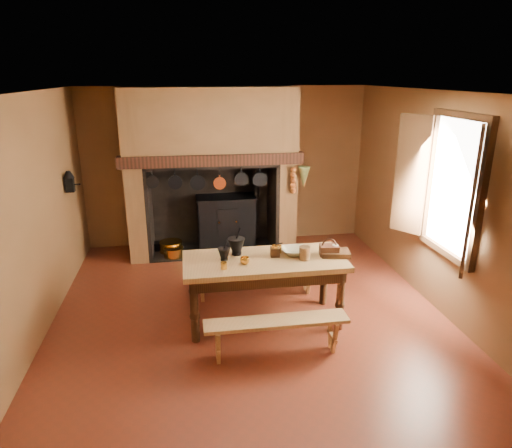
% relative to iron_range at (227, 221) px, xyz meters
% --- Properties ---
extents(floor, '(5.50, 5.50, 0.00)m').
position_rel_iron_range_xyz_m(floor, '(0.04, -2.45, -0.48)').
color(floor, '#602617').
rests_on(floor, ground).
extents(ceiling, '(5.50, 5.50, 0.00)m').
position_rel_iron_range_xyz_m(ceiling, '(0.04, -2.45, 2.32)').
color(ceiling, silver).
rests_on(ceiling, back_wall).
extents(back_wall, '(5.00, 0.02, 2.80)m').
position_rel_iron_range_xyz_m(back_wall, '(0.04, 0.30, 0.92)').
color(back_wall, brown).
rests_on(back_wall, floor).
extents(wall_left, '(0.02, 5.50, 2.80)m').
position_rel_iron_range_xyz_m(wall_left, '(-2.46, -2.45, 0.92)').
color(wall_left, brown).
rests_on(wall_left, floor).
extents(wall_right, '(0.02, 5.50, 2.80)m').
position_rel_iron_range_xyz_m(wall_right, '(2.54, -2.45, 0.92)').
color(wall_right, brown).
rests_on(wall_right, floor).
extents(wall_front, '(5.00, 0.02, 2.80)m').
position_rel_iron_range_xyz_m(wall_front, '(0.04, -5.20, 0.92)').
color(wall_front, brown).
rests_on(wall_front, floor).
extents(chimney_breast, '(2.95, 0.96, 2.80)m').
position_rel_iron_range_xyz_m(chimney_breast, '(-0.26, -0.14, 1.33)').
color(chimney_breast, brown).
rests_on(chimney_breast, floor).
extents(iron_range, '(1.12, 0.55, 1.60)m').
position_rel_iron_range_xyz_m(iron_range, '(0.00, 0.00, 0.00)').
color(iron_range, black).
rests_on(iron_range, floor).
extents(hearth_pans, '(0.51, 0.62, 0.20)m').
position_rel_iron_range_xyz_m(hearth_pans, '(-1.01, -0.23, -0.39)').
color(hearth_pans, gold).
rests_on(hearth_pans, floor).
extents(hanging_pans, '(1.92, 0.29, 0.27)m').
position_rel_iron_range_xyz_m(hanging_pans, '(-0.30, -0.64, 0.88)').
color(hanging_pans, black).
rests_on(hanging_pans, chimney_breast).
extents(onion_string, '(0.12, 0.10, 0.46)m').
position_rel_iron_range_xyz_m(onion_string, '(1.04, -0.66, 0.85)').
color(onion_string, '#AF5020').
rests_on(onion_string, chimney_breast).
extents(herb_bunch, '(0.20, 0.20, 0.35)m').
position_rel_iron_range_xyz_m(herb_bunch, '(1.22, -0.66, 0.90)').
color(herb_bunch, '#5C6630').
rests_on(herb_bunch, chimney_breast).
extents(window, '(0.39, 1.75, 1.76)m').
position_rel_iron_range_xyz_m(window, '(2.39, -2.85, 1.22)').
color(window, white).
rests_on(window, wall_right).
extents(wall_coffee_mill, '(0.23, 0.16, 0.31)m').
position_rel_iron_range_xyz_m(wall_coffee_mill, '(-2.38, -0.90, 1.03)').
color(wall_coffee_mill, black).
rests_on(wall_coffee_mill, wall_left).
extents(work_table, '(1.97, 0.88, 0.85)m').
position_rel_iron_range_xyz_m(work_table, '(0.20, -2.72, 0.23)').
color(work_table, tan).
rests_on(work_table, floor).
extents(bench_front, '(1.59, 0.28, 0.45)m').
position_rel_iron_range_xyz_m(bench_front, '(0.20, -3.48, -0.15)').
color(bench_front, tan).
rests_on(bench_front, floor).
extents(bench_back, '(1.84, 0.32, 0.52)m').
position_rel_iron_range_xyz_m(bench_back, '(0.20, -2.02, -0.10)').
color(bench_back, tan).
rests_on(bench_back, floor).
extents(mortar_large, '(0.21, 0.21, 0.36)m').
position_rel_iron_range_xyz_m(mortar_large, '(-0.12, -2.53, 0.49)').
color(mortar_large, black).
rests_on(mortar_large, work_table).
extents(mortar_small, '(0.15, 0.15, 0.26)m').
position_rel_iron_range_xyz_m(mortar_small, '(-0.29, -2.68, 0.45)').
color(mortar_small, black).
rests_on(mortar_small, work_table).
extents(coffee_grinder, '(0.16, 0.12, 0.17)m').
position_rel_iron_range_xyz_m(coffee_grinder, '(0.35, -2.65, 0.43)').
color(coffee_grinder, '#372211').
rests_on(coffee_grinder, work_table).
extents(brass_mug_a, '(0.10, 0.10, 0.08)m').
position_rel_iron_range_xyz_m(brass_mug_a, '(-0.31, -2.95, 0.41)').
color(brass_mug_a, gold).
rests_on(brass_mug_a, work_table).
extents(brass_mug_b, '(0.10, 0.10, 0.10)m').
position_rel_iron_range_xyz_m(brass_mug_b, '(0.41, -2.55, 0.42)').
color(brass_mug_b, gold).
rests_on(brass_mug_b, work_table).
extents(mixing_bowl, '(0.33, 0.33, 0.08)m').
position_rel_iron_range_xyz_m(mixing_bowl, '(0.60, -2.63, 0.41)').
color(mixing_bowl, beige).
rests_on(mixing_bowl, work_table).
extents(stoneware_crock, '(0.15, 0.15, 0.17)m').
position_rel_iron_range_xyz_m(stoneware_crock, '(0.67, -2.82, 0.45)').
color(stoneware_crock, brown).
rests_on(stoneware_crock, work_table).
extents(glass_jar, '(0.10, 0.10, 0.13)m').
position_rel_iron_range_xyz_m(glass_jar, '(1.09, -2.74, 0.44)').
color(glass_jar, beige).
rests_on(glass_jar, work_table).
extents(wicker_basket, '(0.25, 0.20, 0.22)m').
position_rel_iron_range_xyz_m(wicker_basket, '(1.01, -2.73, 0.44)').
color(wicker_basket, '#432214').
rests_on(wicker_basket, work_table).
extents(wooden_tray, '(0.39, 0.31, 0.06)m').
position_rel_iron_range_xyz_m(wooden_tray, '(1.09, -2.75, 0.40)').
color(wooden_tray, '#372211').
rests_on(wooden_tray, work_table).
extents(brass_cup, '(0.14, 0.14, 0.09)m').
position_rel_iron_range_xyz_m(brass_cup, '(-0.06, -2.84, 0.41)').
color(brass_cup, gold).
rests_on(brass_cup, work_table).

